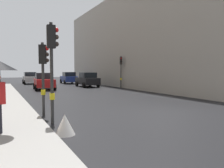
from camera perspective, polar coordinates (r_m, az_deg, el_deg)
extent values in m
plane|color=black|center=(10.86, 14.07, -7.28)|extent=(120.00, 120.00, 0.00)
cube|color=#B2ADA3|center=(30.56, 10.76, 10.21)|extent=(12.00, 31.90, 11.19)
cylinder|color=#2D2D2D|center=(25.03, 2.32, 3.07)|extent=(0.12, 0.12, 3.63)
cube|color=black|center=(25.05, 2.33, 6.03)|extent=(0.33, 0.37, 0.84)
cube|color=yellow|center=(25.05, 2.31, 1.33)|extent=(0.24, 0.22, 0.24)
sphere|color=red|center=(24.88, 2.39, 6.65)|extent=(0.18, 0.18, 0.18)
sphere|color=#2D231E|center=(24.87, 2.39, 6.05)|extent=(0.18, 0.18, 0.18)
sphere|color=#2D231E|center=(24.86, 2.39, 5.45)|extent=(0.18, 0.18, 0.18)
cylinder|color=#2D2D2D|center=(8.48, -15.31, 2.52)|extent=(0.12, 0.12, 3.77)
cube|color=black|center=(8.57, -15.46, 11.69)|extent=(0.31, 0.26, 0.84)
cube|color=yellow|center=(8.54, -15.22, -3.10)|extent=(0.17, 0.21, 0.24)
sphere|color=red|center=(8.64, -14.21, 13.39)|extent=(0.18, 0.18, 0.18)
sphere|color=#2D231E|center=(8.60, -14.19, 11.69)|extent=(0.18, 0.18, 0.18)
sphere|color=#2D231E|center=(8.57, -14.16, 9.96)|extent=(0.18, 0.18, 0.18)
cylinder|color=#2D2D2D|center=(10.26, -17.39, 1.17)|extent=(0.12, 0.12, 3.24)
cube|color=black|center=(10.28, -17.50, 7.32)|extent=(0.37, 0.33, 0.84)
cube|color=yellow|center=(10.30, -17.33, -2.02)|extent=(0.22, 0.25, 0.24)
sphere|color=red|center=(10.26, -16.48, 8.80)|extent=(0.18, 0.18, 0.18)
sphere|color=#2D231E|center=(10.24, -16.46, 7.35)|extent=(0.18, 0.18, 0.18)
sphere|color=#2D231E|center=(10.23, -16.43, 5.90)|extent=(0.18, 0.18, 0.18)
cube|color=navy|center=(34.38, -11.14, 1.32)|extent=(1.99, 4.28, 0.80)
cube|color=black|center=(34.12, -11.06, 2.51)|extent=(1.69, 2.07, 0.64)
cylinder|color=black|center=(35.52, -13.06, 0.71)|extent=(0.25, 0.65, 0.64)
cylinder|color=black|center=(35.92, -10.25, 0.78)|extent=(0.25, 0.65, 0.64)
cylinder|color=black|center=(32.88, -12.11, 0.51)|extent=(0.25, 0.65, 0.64)
cylinder|color=black|center=(33.32, -9.09, 0.58)|extent=(0.25, 0.65, 0.64)
cube|color=#BCBCC1|center=(35.13, -20.36, 1.21)|extent=(1.87, 4.23, 0.80)
cube|color=black|center=(35.36, -20.43, 2.39)|extent=(1.64, 2.03, 0.64)
cylinder|color=black|center=(33.92, -18.60, 0.49)|extent=(0.23, 0.64, 0.64)
cylinder|color=black|center=(33.73, -21.63, 0.41)|extent=(0.23, 0.64, 0.64)
cylinder|color=black|center=(36.59, -19.17, 0.69)|extent=(0.23, 0.64, 0.64)
cylinder|color=black|center=(36.41, -21.98, 0.62)|extent=(0.23, 0.64, 0.64)
cube|color=red|center=(24.24, -17.13, 0.32)|extent=(2.10, 4.32, 0.80)
cube|color=black|center=(24.46, -17.22, 2.03)|extent=(1.74, 2.11, 0.64)
cylinder|color=black|center=(23.04, -14.53, -0.80)|extent=(0.27, 0.65, 0.64)
cylinder|color=black|center=(22.84, -19.00, -0.91)|extent=(0.27, 0.65, 0.64)
cylinder|color=black|center=(25.71, -15.44, -0.37)|extent=(0.27, 0.65, 0.64)
cylinder|color=black|center=(25.53, -19.45, -0.47)|extent=(0.27, 0.65, 0.64)
cube|color=black|center=(27.23, -6.44, 0.79)|extent=(1.87, 4.23, 0.80)
cube|color=black|center=(26.97, -6.27, 2.30)|extent=(1.63, 2.03, 0.64)
cylinder|color=black|center=(28.24, -9.08, 0.05)|extent=(0.23, 0.64, 0.64)
cylinder|color=black|center=(28.83, -5.66, 0.15)|extent=(0.23, 0.64, 0.64)
cylinder|color=black|center=(25.68, -7.29, -0.27)|extent=(0.23, 0.64, 0.64)
cylinder|color=black|center=(26.32, -3.59, -0.16)|extent=(0.23, 0.64, 0.64)
cylinder|color=black|center=(7.38, -26.93, -0.18)|extent=(0.02, 0.02, 0.90)
cone|color=black|center=(7.37, -27.06, 4.25)|extent=(1.00, 1.00, 0.28)
cone|color=silver|center=(7.16, -12.10, -10.22)|extent=(0.64, 0.64, 0.65)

